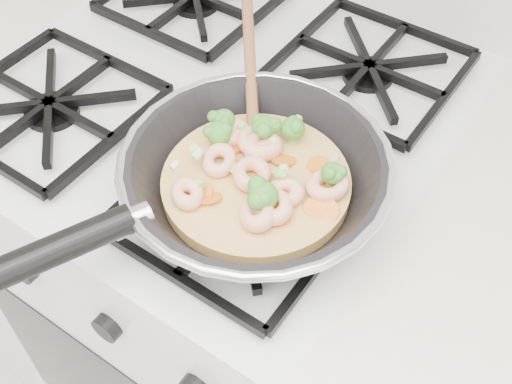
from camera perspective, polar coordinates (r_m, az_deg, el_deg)
The scene contains 2 objects.
stove at distance 1.20m, azimuth -2.67°, elevation -7.44°, with size 0.60×0.60×0.92m.
skillet at distance 0.69m, azimuth -0.37°, elevation 1.43°, with size 0.34×0.54×0.10m.
Camera 1 is at (0.42, 1.19, 1.47)m, focal length 45.11 mm.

